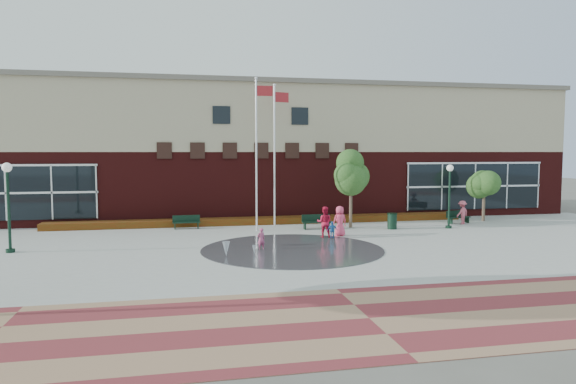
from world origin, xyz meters
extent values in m
plane|color=#666056|center=(0.00, 0.00, 0.00)|extent=(120.00, 120.00, 0.00)
cube|color=#A8A8A0|center=(0.00, 4.00, 0.00)|extent=(46.00, 18.00, 0.01)
cube|color=maroon|center=(0.00, -7.00, 0.00)|extent=(46.00, 6.00, 0.01)
cylinder|color=#383A3D|center=(0.00, 3.00, 0.00)|extent=(8.40, 8.40, 0.01)
cube|color=#491111|center=(0.00, 17.50, 2.25)|extent=(44.00, 10.00, 4.50)
cube|color=tan|center=(0.00, 17.50, 6.75)|extent=(44.00, 10.00, 4.50)
cube|color=slate|center=(0.00, 17.50, 9.05)|extent=(44.40, 10.40, 0.30)
cube|color=black|center=(-15.00, 12.48, 2.11)|extent=(10.00, 0.12, 3.19)
cube|color=black|center=(15.00, 12.48, 2.11)|extent=(10.00, 0.12, 3.19)
cube|color=black|center=(-2.50, 12.48, 6.79)|extent=(1.10, 0.10, 1.10)
cube|color=black|center=(2.50, 12.48, 6.79)|extent=(1.10, 0.10, 1.10)
cube|color=#910A06|center=(0.00, 11.60, 0.00)|extent=(26.00, 1.20, 0.40)
cylinder|color=white|center=(-0.83, 8.85, 4.27)|extent=(0.10, 0.10, 8.54)
sphere|color=white|center=(-0.83, 8.85, 8.59)|extent=(0.17, 0.17, 0.17)
cube|color=#A62329|center=(-0.36, 8.83, 7.91)|extent=(0.94, 0.07, 0.57)
cylinder|color=white|center=(0.56, 10.83, 4.23)|extent=(0.11, 0.11, 8.46)
sphere|color=white|center=(0.56, 10.83, 8.51)|extent=(0.17, 0.17, 0.17)
cube|color=#A62329|center=(1.02, 10.98, 7.80)|extent=(0.94, 0.31, 0.60)
cylinder|color=black|center=(-12.52, 4.83, 1.81)|extent=(0.13, 0.13, 3.63)
cylinder|color=black|center=(-12.52, 4.83, 0.09)|extent=(0.38, 0.38, 0.17)
sphere|color=white|center=(-12.52, 4.83, 3.82)|extent=(0.43, 0.43, 0.43)
cylinder|color=black|center=(10.40, 7.60, 1.69)|extent=(0.12, 0.12, 3.39)
cylinder|color=black|center=(10.40, 7.60, 0.08)|extent=(0.36, 0.36, 0.16)
sphere|color=white|center=(10.40, 7.60, 3.57)|extent=(0.40, 0.40, 0.40)
cube|color=black|center=(-4.75, 10.44, 0.40)|extent=(1.61, 0.51, 0.05)
cube|color=black|center=(-4.76, 10.64, 0.60)|extent=(1.59, 0.11, 0.40)
cube|color=black|center=(2.69, 8.86, 0.43)|extent=(1.71, 0.49, 0.06)
cube|color=black|center=(2.69, 9.06, 0.64)|extent=(1.70, 0.06, 0.43)
cube|color=black|center=(12.05, 9.37, 0.40)|extent=(1.68, 0.81, 0.05)
cube|color=black|center=(12.00, 9.57, 0.61)|extent=(1.59, 0.42, 0.40)
cylinder|color=black|center=(7.01, 7.98, 0.45)|extent=(0.54, 0.54, 0.91)
cylinder|color=black|center=(7.01, 7.98, 0.92)|extent=(0.58, 0.58, 0.05)
cylinder|color=#4D3C2E|center=(4.82, 9.03, 1.39)|extent=(0.19, 0.19, 2.78)
cylinder|color=#4D3C2E|center=(14.22, 10.06, 1.12)|extent=(0.19, 0.19, 2.24)
cone|color=white|center=(-3.13, 1.87, 0.00)|extent=(0.34, 0.34, 0.65)
cone|color=white|center=(-1.89, 2.12, 0.00)|extent=(0.18, 0.18, 0.41)
imported|color=#C54E7D|center=(-1.42, 3.25, 0.51)|extent=(0.43, 0.34, 1.02)
imported|color=red|center=(2.34, 5.90, 0.83)|extent=(0.97, 0.87, 1.65)
imported|color=#F1466D|center=(3.28, 6.22, 0.81)|extent=(0.87, 0.64, 1.62)
imported|color=blue|center=(2.67, 5.55, 0.45)|extent=(0.55, 0.27, 0.90)
imported|color=#D1576B|center=(12.08, 8.99, 0.74)|extent=(1.10, 0.90, 1.48)
camera|label=1|loc=(-4.86, -19.86, 4.52)|focal=32.00mm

